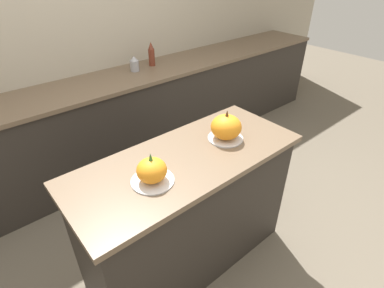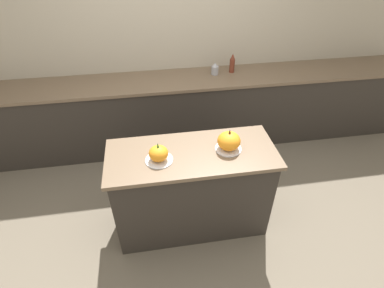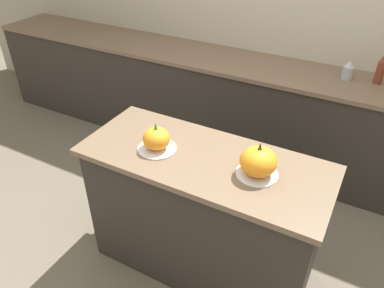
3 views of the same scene
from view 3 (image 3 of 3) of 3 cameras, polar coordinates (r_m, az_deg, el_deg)
The scene contains 8 objects.
ground_plane at distance 2.71m, azimuth 1.47°, elevation -17.62°, with size 12.00×12.00×0.00m, color #665B4C.
wall_back at distance 3.40m, azimuth 15.70°, elevation 18.02°, with size 8.00×0.06×2.50m.
kitchen_island at distance 2.37m, azimuth 1.63°, elevation -10.84°, with size 1.43×0.60×0.90m.
back_counter at distance 3.40m, azimuth 12.21°, elevation 3.95°, with size 6.00×0.60×0.92m.
pumpkin_cake_left at distance 2.12m, azimuth -5.43°, elevation 0.67°, with size 0.22×0.22×0.17m.
pumpkin_cake_right at distance 1.94m, azimuth 10.02°, elevation -2.82°, with size 0.22×0.22×0.20m.
bottle_tall at distance 3.16m, azimuth 26.84°, elevation 10.13°, with size 0.06×0.06×0.23m.
bottle_short at distance 3.15m, azimuth 22.68°, elevation 10.30°, with size 0.09×0.09×0.14m.
Camera 3 is at (0.74, -1.50, 2.13)m, focal length 35.00 mm.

